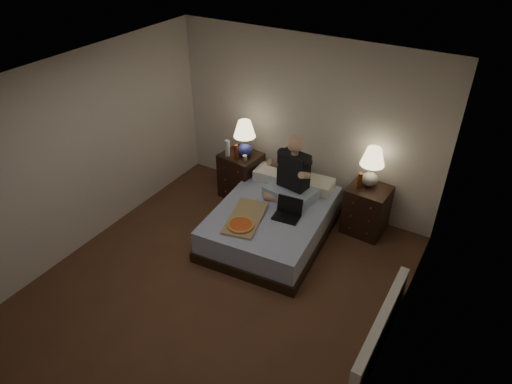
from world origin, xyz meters
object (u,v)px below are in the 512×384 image
Objects in this scene: water_bottle at (227,148)px; pizza_box at (241,226)px; bed at (272,222)px; soda_can at (245,158)px; lamp_left at (245,139)px; person at (292,169)px; nightstand_right at (366,210)px; beer_bottle_right at (360,181)px; laptop at (287,210)px; nightstand_left at (241,175)px; radiator at (381,327)px; lamp_right at (372,167)px; beer_bottle_left at (236,152)px.

water_bottle is 1.47m from pizza_box.
bed is 18.44× the size of soda_can.
person is (0.93, -0.30, -0.07)m from lamp_left.
beer_bottle_right is at bearing -149.81° from nightstand_right.
pizza_box is (0.92, -1.09, -0.34)m from water_bottle.
lamp_left is 2.24× the size of water_bottle.
lamp_left reaches higher than laptop.
beer_bottle_right reaches higher than soda_can.
nightstand_right is 2.18m from water_bottle.
soda_can is 1.27m from pizza_box.
lamp_left reaches higher than nightstand_right.
nightstand_left is 2.88× the size of water_bottle.
nightstand_left is at bearing 108.93° from pizza_box.
nightstand_right is 0.75× the size of person.
bed is at bearing -28.99° from nightstand_left.
pizza_box is (0.70, -1.22, -0.50)m from lamp_left.
nightstand_left is at bearing 149.69° from radiator.
laptop is (1.31, -0.60, -0.26)m from water_bottle.
beer_bottle_right is (1.97, 0.19, -0.03)m from water_bottle.
lamp_right is 1.04m from person.
nightstand_right is 1.86m from soda_can.
laptop is at bearing -129.83° from beer_bottle_right.
pizza_box is (0.76, -1.08, -0.33)m from beer_bottle_left.
pizza_box is at bearing -107.99° from bed.
laptop is at bearing -34.04° from lamp_left.
beer_bottle_left is (0.01, -0.15, 0.48)m from nightstand_left.
radiator is (0.83, -1.80, -0.78)m from lamp_right.
lamp_left is 0.98m from person.
lamp_right is at bearing 123.40° from nightstand_right.
lamp_left is at bearing 106.34° from pizza_box.
laptop is at bearing -25.45° from nightstand_left.
beer_bottle_left is at bearing -173.53° from beer_bottle_right.
radiator is at bearing -23.49° from nightstand_left.
beer_bottle_right is 0.68× the size of laptop.
lamp_right is (1.92, 0.20, 0.62)m from nightstand_left.
pizza_box is (-1.05, -1.28, -0.31)m from beer_bottle_right.
pizza_box is at bearing -95.34° from person.
water_bottle is at bearing 177.42° from soda_can.
nightstand_left is 0.50m from beer_bottle_left.
nightstand_right is 1.25× the size of lamp_right.
person is (-0.83, -0.36, 0.11)m from beer_bottle_right.
bed is 2.43× the size of pizza_box.
bed is 2.64× the size of nightstand_right.
person is at bearing -10.60° from soda_can.
beer_bottle_right is at bearing 43.85° from laptop.
beer_bottle_left is at bearing 179.50° from person.
beer_bottle_left is 3.16m from radiator.
person reaches higher than lamp_left.
lamp_right is at bearing 10.25° from beer_bottle_left.
soda_can is (-1.75, -0.34, -0.21)m from lamp_right.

